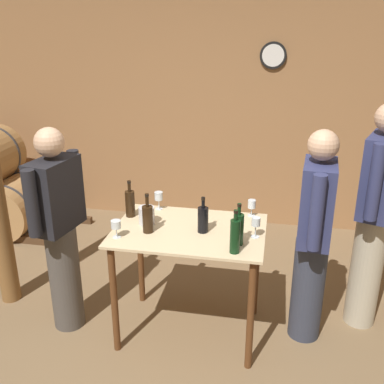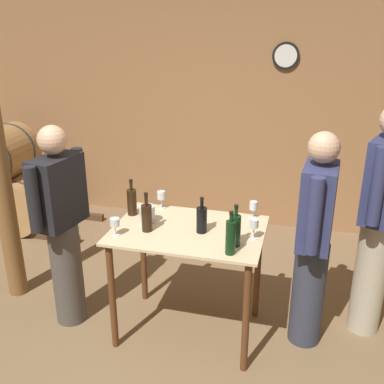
# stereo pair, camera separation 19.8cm
# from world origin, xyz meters

# --- Properties ---
(ground_plane) EXTENTS (14.00, 14.00, 0.00)m
(ground_plane) POSITION_xyz_m (0.00, 0.00, 0.00)
(ground_plane) COLOR brown
(back_wall) EXTENTS (8.40, 0.08, 2.70)m
(back_wall) POSITION_xyz_m (0.00, 2.67, 1.35)
(back_wall) COLOR #996B42
(back_wall) RESTS_ON ground_plane
(barrel_rack) EXTENTS (2.18, 0.75, 1.17)m
(barrel_rack) POSITION_xyz_m (-2.51, 1.93, 0.48)
(barrel_rack) COLOR #4C331E
(barrel_rack) RESTS_ON ground_plane
(tasting_table) EXTENTS (1.09, 0.76, 0.88)m
(tasting_table) POSITION_xyz_m (0.13, 0.52, 0.72)
(tasting_table) COLOR beige
(tasting_table) RESTS_ON ground_plane
(wine_bottle_far_left) EXTENTS (0.07, 0.07, 0.29)m
(wine_bottle_far_left) POSITION_xyz_m (-0.36, 0.66, 0.99)
(wine_bottle_far_left) COLOR black
(wine_bottle_far_left) RESTS_ON tasting_table
(wine_bottle_left) EXTENTS (0.08, 0.08, 0.29)m
(wine_bottle_left) POSITION_xyz_m (-0.15, 0.42, 0.99)
(wine_bottle_left) COLOR black
(wine_bottle_left) RESTS_ON tasting_table
(wine_bottle_center) EXTENTS (0.08, 0.08, 0.26)m
(wine_bottle_center) POSITION_xyz_m (0.23, 0.49, 0.98)
(wine_bottle_center) COLOR black
(wine_bottle_center) RESTS_ON tasting_table
(wine_bottle_right) EXTENTS (0.07, 0.07, 0.30)m
(wine_bottle_right) POSITION_xyz_m (0.48, 0.23, 1.01)
(wine_bottle_right) COLOR black
(wine_bottle_right) RESTS_ON tasting_table
(wine_bottle_far_right) EXTENTS (0.07, 0.07, 0.29)m
(wine_bottle_far_right) POSITION_xyz_m (0.49, 0.36, 1.00)
(wine_bottle_far_right) COLOR black
(wine_bottle_far_right) RESTS_ON tasting_table
(wine_glass_near_left) EXTENTS (0.07, 0.07, 0.13)m
(wine_glass_near_left) POSITION_xyz_m (-0.34, 0.29, 0.98)
(wine_glass_near_left) COLOR silver
(wine_glass_near_left) RESTS_ON tasting_table
(wine_glass_near_center) EXTENTS (0.07, 0.07, 0.14)m
(wine_glass_near_center) POSITION_xyz_m (-0.18, 0.83, 0.99)
(wine_glass_near_center) COLOR silver
(wine_glass_near_center) RESTS_ON tasting_table
(wine_glass_near_right) EXTENTS (0.06, 0.06, 0.13)m
(wine_glass_near_right) POSITION_xyz_m (0.55, 0.84, 0.98)
(wine_glass_near_right) COLOR silver
(wine_glass_near_right) RESTS_ON tasting_table
(wine_glass_far_side) EXTENTS (0.06, 0.06, 0.15)m
(wine_glass_far_side) POSITION_xyz_m (0.60, 0.48, 0.99)
(wine_glass_far_side) COLOR silver
(wine_glass_far_side) RESTS_ON tasting_table
(ice_bucket) EXTENTS (0.12, 0.12, 0.13)m
(ice_bucket) POSITION_xyz_m (-0.20, 0.55, 0.95)
(ice_bucket) COLOR silver
(ice_bucket) RESTS_ON tasting_table
(person_host) EXTENTS (0.25, 0.59, 1.63)m
(person_host) POSITION_xyz_m (1.01, 0.64, 0.86)
(person_host) COLOR #333847
(person_host) RESTS_ON ground_plane
(person_visitor_with_scarf) EXTENTS (0.34, 0.56, 1.78)m
(person_visitor_with_scarf) POSITION_xyz_m (1.46, 0.90, 0.94)
(person_visitor_with_scarf) COLOR #B7AD93
(person_visitor_with_scarf) RESTS_ON ground_plane
(person_visitor_bearded) EXTENTS (0.29, 0.58, 1.61)m
(person_visitor_bearded) POSITION_xyz_m (-0.84, 0.41, 0.85)
(person_visitor_bearded) COLOR #4C4742
(person_visitor_bearded) RESTS_ON ground_plane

